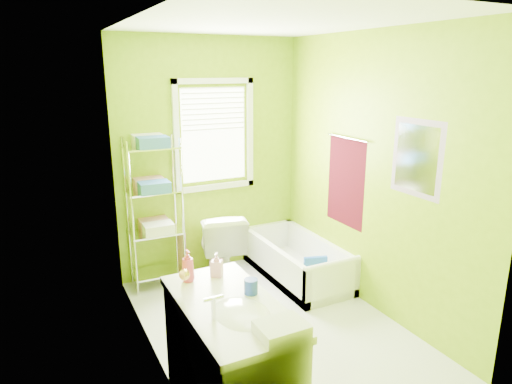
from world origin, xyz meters
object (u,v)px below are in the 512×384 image
bathtub (298,266)px  wire_shelf_unit (155,196)px  vanity (230,358)px  toilet (220,246)px

bathtub → wire_shelf_unit: size_ratio=0.86×
vanity → bathtub: bearing=46.4°
toilet → bathtub: bearing=170.8°
bathtub → toilet: bearing=158.5°
bathtub → vanity: 2.20m
bathtub → toilet: toilet is taller
toilet → vanity: bearing=81.8°
toilet → wire_shelf_unit: bearing=-9.0°
vanity → wire_shelf_unit: wire_shelf_unit is taller
vanity → wire_shelf_unit: bearing=87.5°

